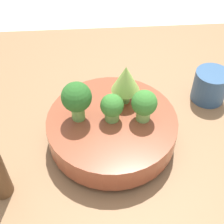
% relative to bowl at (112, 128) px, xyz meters
% --- Properties ---
extents(ground_plane, '(6.00, 6.00, 0.00)m').
position_rel_bowl_xyz_m(ground_plane, '(-0.03, 0.01, -0.09)').
color(ground_plane, beige).
extents(table, '(0.90, 0.84, 0.05)m').
position_rel_bowl_xyz_m(table, '(-0.03, 0.01, -0.06)').
color(table, olive).
rests_on(table, ground_plane).
extents(bowl, '(0.27, 0.27, 0.07)m').
position_rel_bowl_xyz_m(bowl, '(0.00, 0.00, 0.00)').
color(bowl, brown).
rests_on(bowl, table).
extents(broccoli_floret_front, '(0.06, 0.06, 0.09)m').
position_rel_bowl_xyz_m(broccoli_floret_front, '(-0.01, -0.07, 0.08)').
color(broccoli_floret_front, '#6BA34C').
rests_on(broccoli_floret_front, bowl).
extents(romanesco_piece_far, '(0.06, 0.06, 0.09)m').
position_rel_bowl_xyz_m(romanesco_piece_far, '(-0.05, 0.03, 0.09)').
color(romanesco_piece_far, '#6BA34C').
rests_on(romanesco_piece_far, bowl).
extents(broccoli_floret_back, '(0.05, 0.05, 0.07)m').
position_rel_bowl_xyz_m(broccoli_floret_back, '(0.00, 0.06, 0.07)').
color(broccoli_floret_back, '#7AB256').
rests_on(broccoli_floret_back, bowl).
extents(broccoli_floret_center, '(0.05, 0.05, 0.06)m').
position_rel_bowl_xyz_m(broccoli_floret_center, '(-0.00, 0.00, 0.06)').
color(broccoli_floret_center, '#6BA34C').
rests_on(broccoli_floret_center, bowl).
extents(cup, '(0.08, 0.08, 0.08)m').
position_rel_bowl_xyz_m(cup, '(-0.12, 0.25, 0.00)').
color(cup, '#33567F').
rests_on(cup, table).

